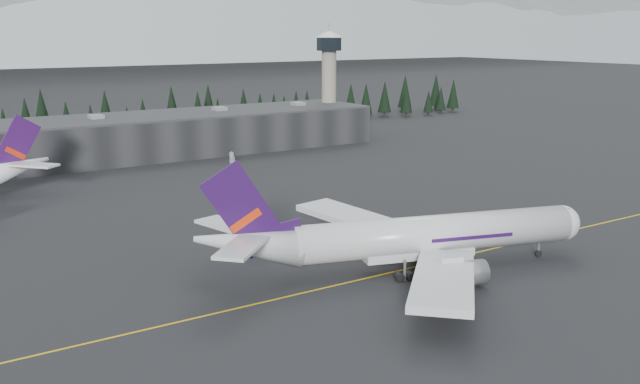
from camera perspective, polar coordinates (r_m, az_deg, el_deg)
ground at (r=117.53m, az=5.40°, el=-6.09°), size 1400.00×1400.00×0.00m
taxiline at (r=116.07m, az=6.02°, el=-6.35°), size 400.00×0.40×0.02m
terminal at (r=224.96m, az=-14.92°, el=4.27°), size 160.00×30.00×12.60m
control_tower at (r=259.29m, az=0.73°, el=9.57°), size 10.00×10.00×37.70m
treeline at (r=259.89m, az=-17.57°, el=5.46°), size 360.00×20.00×15.00m
jet_main at (r=115.22m, az=6.58°, el=-3.64°), size 64.68×58.48×19.48m
gse_vehicle_b at (r=208.27m, az=-7.02°, el=2.37°), size 3.96×2.12×1.28m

